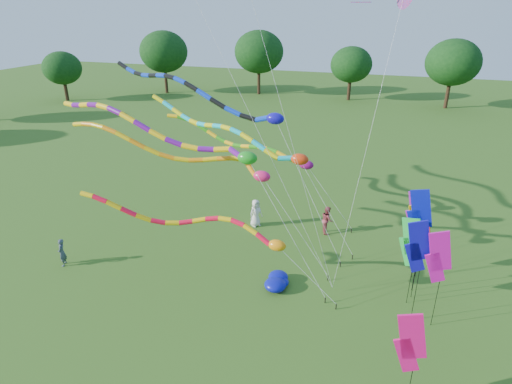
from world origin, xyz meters
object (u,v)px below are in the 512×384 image
(person_a, at_px, (256,213))
(person_c, at_px, (327,220))
(tube_kite_orange, at_px, (188,155))
(blue_nylon_heap, at_px, (285,279))
(tube_kite_red, at_px, (206,226))
(person_b, at_px, (62,252))

(person_a, distance_m, person_c, 4.51)
(tube_kite_orange, relative_size, blue_nylon_heap, 8.79)
(tube_kite_red, xyz_separation_m, person_c, (4.58, 7.69, -2.71))
(person_a, xyz_separation_m, person_c, (4.48, 0.52, -0.02))
(blue_nylon_heap, relative_size, person_b, 1.04)
(person_a, xyz_separation_m, person_b, (-8.53, -7.62, -0.11))
(tube_kite_orange, bearing_deg, blue_nylon_heap, -9.88)
(blue_nylon_heap, relative_size, person_a, 0.91)
(tube_kite_orange, distance_m, person_b, 8.74)
(tube_kite_orange, bearing_deg, person_b, -149.53)
(tube_kite_orange, relative_size, person_a, 8.01)
(tube_kite_red, bearing_deg, tube_kite_orange, 122.89)
(person_a, bearing_deg, tube_kite_orange, -171.69)
(person_b, bearing_deg, person_c, 97.34)
(tube_kite_red, relative_size, person_b, 7.57)
(person_c, bearing_deg, tube_kite_orange, 105.78)
(tube_kite_red, height_order, tube_kite_orange, tube_kite_orange)
(tube_kite_red, relative_size, tube_kite_orange, 0.83)
(blue_nylon_heap, xyz_separation_m, person_b, (-11.92, -2.11, 0.53))
(person_b, bearing_deg, tube_kite_red, 68.41)
(blue_nylon_heap, bearing_deg, person_c, 79.77)
(tube_kite_red, distance_m, person_c, 9.35)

